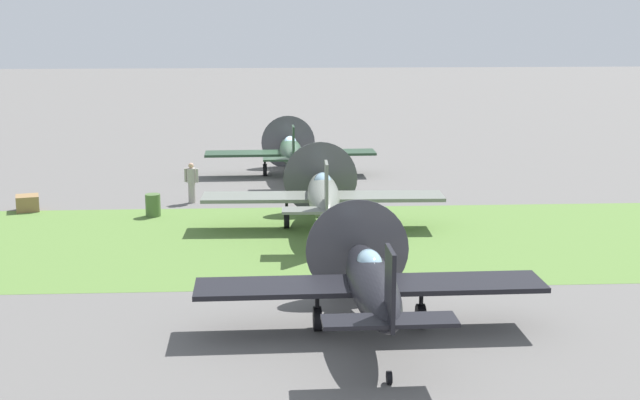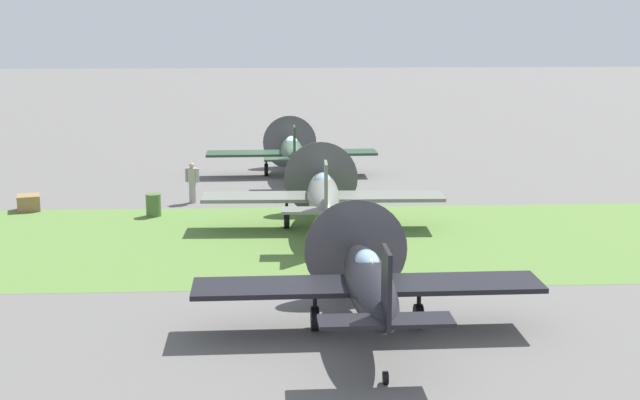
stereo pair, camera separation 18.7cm
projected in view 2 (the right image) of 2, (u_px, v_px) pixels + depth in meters
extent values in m
plane|color=#605E5B|center=(289.00, 176.00, 43.73)|extent=(160.00, 160.00, 0.00)
cube|color=#567A38|center=(295.00, 241.00, 31.51)|extent=(120.00, 11.00, 0.01)
ellipsoid|color=#233D28|center=(292.00, 151.00, 43.24)|extent=(1.21, 5.97, 1.08)
cube|color=#233D28|center=(292.00, 153.00, 43.60)|extent=(8.42, 1.66, 0.12)
cube|color=#233D28|center=(294.00, 144.00, 40.43)|extent=(0.11, 0.96, 1.66)
cube|color=#233D28|center=(294.00, 159.00, 40.58)|extent=(2.81, 0.84, 0.09)
cone|color=#B7B24C|center=(290.00, 142.00, 46.35)|extent=(0.57, 0.62, 0.56)
cylinder|color=#4C4C51|center=(290.00, 142.00, 46.18)|extent=(2.80, 0.09, 2.80)
ellipsoid|color=#8CB2C6|center=(292.00, 142.00, 43.67)|extent=(0.64, 1.24, 0.61)
cylinder|color=black|center=(266.00, 170.00, 43.78)|extent=(0.20, 0.60, 0.59)
cylinder|color=black|center=(266.00, 161.00, 43.69)|extent=(0.10, 0.10, 0.84)
cylinder|color=black|center=(317.00, 169.00, 43.96)|extent=(0.20, 0.60, 0.59)
cylinder|color=black|center=(317.00, 161.00, 43.87)|extent=(0.10, 0.10, 0.84)
cylinder|color=black|center=(295.00, 185.00, 40.75)|extent=(0.11, 0.28, 0.28)
ellipsoid|color=slate|center=(323.00, 195.00, 32.72)|extent=(1.32, 6.43, 1.17)
cube|color=slate|center=(323.00, 197.00, 33.12)|extent=(9.08, 1.82, 0.13)
cube|color=slate|center=(326.00, 189.00, 29.69)|extent=(0.12, 1.04, 1.79)
cube|color=slate|center=(326.00, 210.00, 29.85)|extent=(3.03, 0.92, 0.09)
cone|color=#B7B24C|center=(321.00, 178.00, 36.08)|extent=(0.62, 0.67, 0.60)
cylinder|color=#4C4C51|center=(321.00, 179.00, 35.90)|extent=(3.01, 0.11, 3.01)
ellipsoid|color=#8CB2C6|center=(323.00, 181.00, 33.19)|extent=(0.69, 1.33, 0.66)
cylinder|color=black|center=(287.00, 220.00, 33.37)|extent=(0.22, 0.65, 0.64)
cylinder|color=black|center=(287.00, 208.00, 33.27)|extent=(0.11, 0.11, 0.90)
cylinder|color=black|center=(359.00, 219.00, 33.44)|extent=(0.22, 0.65, 0.64)
cylinder|color=black|center=(359.00, 208.00, 33.35)|extent=(0.11, 0.11, 0.90)
cylinder|color=black|center=(326.00, 248.00, 30.04)|extent=(0.12, 0.30, 0.30)
ellipsoid|color=black|center=(370.00, 285.00, 22.21)|extent=(1.27, 6.36, 1.16)
cube|color=black|center=(368.00, 285.00, 22.60)|extent=(8.98, 1.74, 0.13)
cube|color=black|center=(386.00, 288.00, 19.21)|extent=(0.11, 1.03, 1.77)
cube|color=black|center=(386.00, 321.00, 19.37)|extent=(3.00, 0.89, 0.09)
cone|color=#B7B24C|center=(355.00, 249.00, 25.53)|extent=(0.61, 0.66, 0.60)
cylinder|color=#4C4C51|center=(356.00, 250.00, 25.35)|extent=(2.99, 0.09, 2.99)
ellipsoid|color=#8CB2C6|center=(367.00, 263.00, 22.67)|extent=(0.68, 1.32, 0.65)
cylinder|color=black|center=(315.00, 318.00, 22.79)|extent=(0.22, 0.64, 0.63)
cylinder|color=black|center=(315.00, 302.00, 22.70)|extent=(0.11, 0.11, 0.90)
cylinder|color=black|center=(419.00, 316.00, 22.97)|extent=(0.22, 0.64, 0.63)
cylinder|color=black|center=(419.00, 300.00, 22.88)|extent=(0.11, 0.11, 0.90)
cylinder|color=black|center=(386.00, 378.00, 19.56)|extent=(0.12, 0.30, 0.30)
cylinder|color=#9E998E|center=(193.00, 192.00, 37.71)|extent=(0.30, 0.30, 0.88)
cylinder|color=#9E998E|center=(192.00, 175.00, 37.55)|extent=(0.38, 0.38, 0.62)
sphere|color=tan|center=(192.00, 165.00, 37.46)|extent=(0.23, 0.23, 0.23)
cylinder|color=#9E998E|center=(198.00, 175.00, 37.49)|extent=(0.11, 0.11, 0.59)
cylinder|color=#9E998E|center=(186.00, 175.00, 37.60)|extent=(0.11, 0.11, 0.59)
cylinder|color=#476633|center=(154.00, 205.00, 35.28)|extent=(0.60, 0.60, 0.90)
cube|color=olive|center=(29.00, 203.00, 36.29)|extent=(1.10, 1.10, 0.64)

